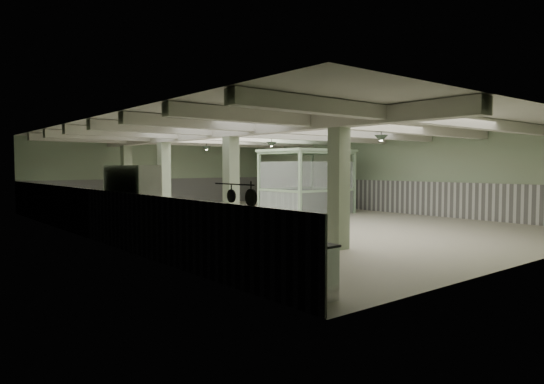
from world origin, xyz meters
TOP-DOWN VIEW (x-y plane):
  - floor at (0.00, 0.00)m, footprint 20.00×20.00m
  - ceiling at (0.00, 0.00)m, footprint 14.00×20.00m
  - wall_back at (0.00, 10.00)m, footprint 14.00×0.02m
  - wall_front at (0.00, -10.00)m, footprint 14.00×0.02m
  - wall_left at (-7.00, 0.00)m, footprint 0.02×20.00m
  - wall_right at (7.00, 0.00)m, footprint 0.02×20.00m
  - wainscot_left at (-6.97, 0.00)m, footprint 0.05×19.90m
  - wainscot_right at (6.97, 0.00)m, footprint 0.05×19.90m
  - wainscot_back at (0.00, 9.97)m, footprint 13.90×0.05m
  - girder at (-2.50, 0.00)m, footprint 0.45×19.90m
  - beam_a at (0.00, -7.50)m, footprint 13.90×0.35m
  - beam_b at (0.00, -5.00)m, footprint 13.90×0.35m
  - beam_c at (0.00, -2.50)m, footprint 13.90×0.35m
  - beam_d at (0.00, 0.00)m, footprint 13.90×0.35m
  - beam_e at (0.00, 2.50)m, footprint 13.90×0.35m
  - beam_f at (0.00, 5.00)m, footprint 13.90×0.35m
  - beam_g at (0.00, 7.50)m, footprint 13.90×0.35m
  - column_a at (-2.50, -6.00)m, footprint 0.42×0.42m
  - column_b at (-2.50, -1.00)m, footprint 0.42×0.42m
  - column_c at (-2.50, 4.00)m, footprint 0.42×0.42m
  - column_d at (-2.50, 8.00)m, footprint 0.42×0.42m
  - hook_rail at (-6.93, -7.60)m, footprint 0.02×1.20m
  - pendant_front at (0.50, -5.00)m, footprint 0.44×0.44m
  - pendant_mid at (0.50, 0.50)m, footprint 0.44×0.44m
  - pendant_back at (0.50, 5.50)m, footprint 0.44×0.44m
  - prep_counter at (-6.54, -7.00)m, footprint 0.85×4.89m
  - pitcher_near at (-6.62, -7.01)m, footprint 0.28×0.30m
  - pitcher_far at (-6.51, -6.30)m, footprint 0.22×0.23m
  - veg_colander at (-6.59, -8.96)m, footprint 0.39×0.39m
  - orange_bowl at (-6.63, -6.03)m, footprint 0.35×0.35m
  - skillet_near at (-6.88, -8.05)m, footprint 0.04×0.30m
  - skillet_far at (-6.88, -7.45)m, footprint 0.03×0.24m
  - walkin_cooler at (-6.62, -2.37)m, footprint 0.91×2.40m
  - guard_booth at (3.61, 1.74)m, footprint 3.66×3.09m
  - filing_cabinet at (5.82, 2.02)m, footprint 0.45×0.61m

SIDE VIEW (x-z plane):
  - floor at x=0.00m, z-range 0.00..0.00m
  - prep_counter at x=-6.54m, z-range 0.01..0.92m
  - filing_cabinet at x=5.82m, z-range 0.00..1.26m
  - wainscot_left at x=-6.97m, z-range 0.00..1.50m
  - wainscot_right at x=6.97m, z-range 0.00..1.50m
  - wainscot_back at x=0.00m, z-range 0.00..1.50m
  - orange_bowl at x=-6.63m, z-range 0.90..1.00m
  - veg_colander at x=-6.59m, z-range 0.90..1.07m
  - pitcher_far at x=-6.51m, z-range 0.90..1.15m
  - pitcher_near at x=-6.62m, z-range 0.90..1.22m
  - walkin_cooler at x=-6.62m, z-range 0.00..2.20m
  - skillet_near at x=-6.88m, z-range 1.48..1.78m
  - skillet_far at x=-6.88m, z-range 1.51..1.75m
  - wall_back at x=0.00m, z-range 0.00..3.60m
  - wall_front at x=0.00m, z-range 0.00..3.60m
  - wall_left at x=-7.00m, z-range 0.00..3.60m
  - wall_right at x=7.00m, z-range 0.00..3.60m
  - column_a at x=-2.50m, z-range 0.00..3.60m
  - column_b at x=-2.50m, z-range 0.00..3.60m
  - column_c at x=-2.50m, z-range 0.00..3.60m
  - column_d at x=-2.50m, z-range 0.00..3.60m
  - hook_rail at x=-6.93m, z-range 1.84..1.86m
  - guard_booth at x=3.61m, z-range 0.48..3.43m
  - pendant_front at x=0.50m, z-range 2.94..3.16m
  - pendant_mid at x=0.50m, z-range 2.94..3.16m
  - pendant_back at x=0.50m, z-range 2.94..3.16m
  - girder at x=-2.50m, z-range 3.18..3.58m
  - beam_a at x=0.00m, z-range 3.26..3.58m
  - beam_b at x=0.00m, z-range 3.26..3.58m
  - beam_c at x=0.00m, z-range 3.26..3.58m
  - beam_d at x=0.00m, z-range 3.26..3.58m
  - beam_e at x=0.00m, z-range 3.26..3.58m
  - beam_f at x=0.00m, z-range 3.26..3.58m
  - beam_g at x=0.00m, z-range 3.26..3.58m
  - ceiling at x=0.00m, z-range 3.59..3.61m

